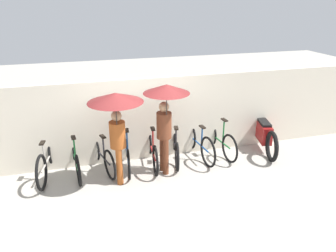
# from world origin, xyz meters

# --- Properties ---
(ground_plane) EXTENTS (30.00, 30.00, 0.00)m
(ground_plane) POSITION_xyz_m (0.00, 0.00, 0.00)
(ground_plane) COLOR #9E998E
(back_wall) EXTENTS (13.19, 0.12, 1.95)m
(back_wall) POSITION_xyz_m (0.00, 1.72, 0.97)
(back_wall) COLOR beige
(back_wall) RESTS_ON ground
(parked_bicycle_0) EXTENTS (0.48, 1.80, 1.05)m
(parked_bicycle_0) POSITION_xyz_m (-2.00, 1.44, 0.38)
(parked_bicycle_0) COLOR black
(parked_bicycle_0) RESTS_ON ground
(parked_bicycle_1) EXTENTS (0.44, 1.76, 1.05)m
(parked_bicycle_1) POSITION_xyz_m (-1.43, 1.41, 0.35)
(parked_bicycle_1) COLOR black
(parked_bicycle_1) RESTS_ON ground
(parked_bicycle_2) EXTENTS (0.56, 1.63, 1.09)m
(parked_bicycle_2) POSITION_xyz_m (-0.86, 1.42, 0.36)
(parked_bicycle_2) COLOR black
(parked_bicycle_2) RESTS_ON ground
(parked_bicycle_3) EXTENTS (0.44, 1.70, 1.10)m
(parked_bicycle_3) POSITION_xyz_m (-0.28, 1.38, 0.36)
(parked_bicycle_3) COLOR black
(parked_bicycle_3) RESTS_ON ground
(parked_bicycle_4) EXTENTS (0.44, 1.75, 1.09)m
(parked_bicycle_4) POSITION_xyz_m (0.29, 1.37, 0.36)
(parked_bicycle_4) COLOR black
(parked_bicycle_4) RESTS_ON ground
(parked_bicycle_5) EXTENTS (0.55, 1.67, 1.08)m
(parked_bicycle_5) POSITION_xyz_m (0.86, 1.40, 0.35)
(parked_bicycle_5) COLOR black
(parked_bicycle_5) RESTS_ON ground
(parked_bicycle_6) EXTENTS (0.44, 1.74, 1.11)m
(parked_bicycle_6) POSITION_xyz_m (1.43, 1.39, 0.38)
(parked_bicycle_6) COLOR black
(parked_bicycle_6) RESTS_ON ground
(parked_bicycle_7) EXTENTS (0.44, 1.69, 1.07)m
(parked_bicycle_7) POSITION_xyz_m (2.00, 1.45, 0.36)
(parked_bicycle_7) COLOR black
(parked_bicycle_7) RESTS_ON ground
(pedestrian_leading) EXTENTS (1.06, 1.06, 1.98)m
(pedestrian_leading) POSITION_xyz_m (-0.56, 0.66, 1.58)
(pedestrian_leading) COLOR #9E4C1E
(pedestrian_leading) RESTS_ON ground
(pedestrian_center) EXTENTS (0.94, 0.94, 2.03)m
(pedestrian_center) POSITION_xyz_m (0.46, 0.81, 1.57)
(pedestrian_center) COLOR brown
(pedestrian_center) RESTS_ON ground
(motorcycle) EXTENTS (0.78, 2.10, 0.93)m
(motorcycle) POSITION_xyz_m (3.19, 1.41, 0.41)
(motorcycle) COLOR black
(motorcycle) RESTS_ON ground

